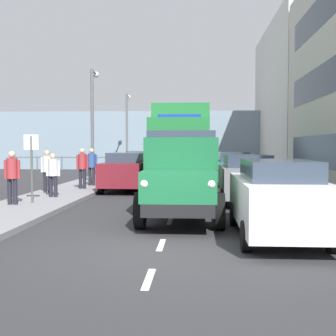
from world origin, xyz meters
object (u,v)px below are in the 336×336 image
object	(u,v)px
car_grey_kerbside_1	(246,177)
lamp_post_far	(127,124)
lorry_cargo_green	(182,145)
street_sign	(32,156)
truck_vintage_green	(182,177)
pedestrian_near_railing	(12,173)
pedestrian_strolling	(47,168)
car_black_oppositeside_1	(141,166)
car_white_kerbside_near	(277,197)
car_maroon_oppositeside_0	(126,171)
pedestrian_with_bag	(53,172)
car_teal_kerbside_2	(233,169)
pedestrian_couple_b	(82,165)
lamp_post_promenade	(93,114)
pedestrian_couple_a	(92,164)

from	to	relation	value
car_grey_kerbside_1	lamp_post_far	distance (m)	18.93
lorry_cargo_green	street_sign	xyz separation A→B (m)	(4.69, 6.64, -0.39)
truck_vintage_green	pedestrian_near_railing	bearing A→B (deg)	-18.08
pedestrian_strolling	lamp_post_far	bearing A→B (deg)	-92.59
pedestrian_near_railing	lorry_cargo_green	bearing A→B (deg)	-126.21
lamp_post_far	street_sign	size ratio (longest dim) A/B	2.57
truck_vintage_green	car_black_oppositeside_1	xyz separation A→B (m)	(2.79, -13.28, -0.28)
truck_vintage_green	lamp_post_far	bearing A→B (deg)	-77.18
truck_vintage_green	car_white_kerbside_near	bearing A→B (deg)	135.24
car_maroon_oppositeside_0	car_black_oppositeside_1	world-z (taller)	same
pedestrian_with_bag	car_teal_kerbside_2	bearing A→B (deg)	-139.31
car_teal_kerbside_2	car_maroon_oppositeside_0	world-z (taller)	same
pedestrian_with_bag	pedestrian_strolling	world-z (taller)	pedestrian_strolling
car_maroon_oppositeside_0	pedestrian_near_railing	distance (m)	6.53
pedestrian_couple_b	street_sign	size ratio (longest dim) A/B	0.79
lamp_post_promenade	truck_vintage_green	bearing A→B (deg)	115.05
car_maroon_oppositeside_0	street_sign	xyz separation A→B (m)	(2.21, 5.52, 0.79)
car_white_kerbside_near	car_teal_kerbside_2	xyz separation A→B (m)	(0.00, -12.16, -0.00)
truck_vintage_green	car_black_oppositeside_1	world-z (taller)	truck_vintage_green
pedestrian_couple_a	pedestrian_strolling	bearing A→B (deg)	73.20
car_maroon_oppositeside_0	pedestrian_with_bag	bearing A→B (deg)	61.21
pedestrian_strolling	lamp_post_far	size ratio (longest dim) A/B	0.29
car_maroon_oppositeside_0	pedestrian_couple_b	bearing A→B (deg)	16.57
lorry_cargo_green	pedestrian_strolling	world-z (taller)	lorry_cargo_green
car_white_kerbside_near	street_sign	bearing A→B (deg)	-31.35
pedestrian_strolling	pedestrian_couple_a	distance (m)	3.49
car_white_kerbside_near	truck_vintage_green	bearing A→B (deg)	-44.76
pedestrian_strolling	car_grey_kerbside_1	bearing A→B (deg)	169.83
car_grey_kerbside_1	street_sign	world-z (taller)	street_sign
pedestrian_couple_b	street_sign	xyz separation A→B (m)	(0.39, 4.97, 0.48)
truck_vintage_green	pedestrian_with_bag	bearing A→B (deg)	-39.10
pedestrian_strolling	pedestrian_couple_a	world-z (taller)	pedestrian_couple_a
pedestrian_with_bag	pedestrian_couple_a	world-z (taller)	pedestrian_couple_a
pedestrian_near_railing	car_maroon_oppositeside_0	bearing A→B (deg)	-114.41
pedestrian_near_railing	pedestrian_strolling	size ratio (longest dim) A/B	1.01
car_black_oppositeside_1	pedestrian_with_bag	xyz separation A→B (m)	(2.08, 9.33, 0.19)
car_teal_kerbside_2	pedestrian_couple_a	distance (m)	6.87
car_grey_kerbside_1	car_maroon_oppositeside_0	distance (m)	6.19
car_white_kerbside_near	pedestrian_couple_a	xyz separation A→B (m)	(6.76, -10.93, 0.29)
car_teal_kerbside_2	car_white_kerbside_near	bearing A→B (deg)	90.00
pedestrian_near_railing	lamp_post_far	xyz separation A→B (m)	(-0.62, -19.60, 2.49)
lamp_post_promenade	car_maroon_oppositeside_0	bearing A→B (deg)	127.46
lamp_post_promenade	lorry_cargo_green	bearing A→B (deg)	160.39
car_teal_kerbside_2	lamp_post_promenade	distance (m)	7.61
car_maroon_oppositeside_0	pedestrian_with_bag	xyz separation A→B (m)	(2.08, 3.78, 0.19)
lamp_post_promenade	pedestrian_couple_b	bearing A→B (deg)	94.99
car_white_kerbside_near	lamp_post_far	size ratio (longest dim) A/B	0.78
car_maroon_oppositeside_0	pedestrian_with_bag	world-z (taller)	pedestrian_with_bag
car_grey_kerbside_1	car_maroon_oppositeside_0	size ratio (longest dim) A/B	1.07
car_black_oppositeside_1	pedestrian_couple_b	xyz separation A→B (m)	(1.83, 6.10, 0.30)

